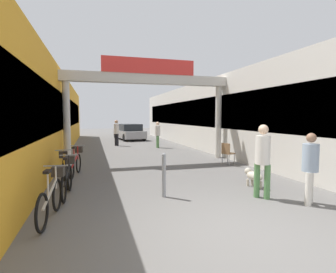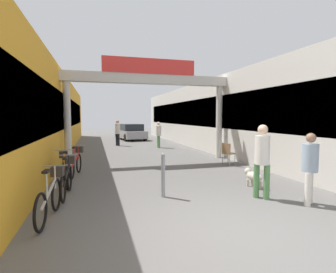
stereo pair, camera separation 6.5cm
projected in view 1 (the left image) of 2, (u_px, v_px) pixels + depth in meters
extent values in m
plane|color=#605E5B|center=(240.00, 232.00, 4.41)|extent=(80.00, 80.00, 0.00)
cube|color=gold|center=(37.00, 116.00, 13.38)|extent=(3.00, 26.00, 3.95)
cube|color=black|center=(67.00, 112.00, 13.78)|extent=(0.04, 23.40, 1.58)
cube|color=beige|center=(217.00, 116.00, 16.21)|extent=(3.00, 26.00, 3.95)
cube|color=black|center=(195.00, 113.00, 15.78)|extent=(0.04, 23.40, 1.58)
cylinder|color=beige|center=(67.00, 123.00, 10.48)|extent=(0.28, 0.28, 3.36)
cylinder|color=beige|center=(218.00, 122.00, 12.33)|extent=(0.28, 0.28, 3.36)
cube|color=beige|center=(148.00, 79.00, 11.26)|extent=(7.40, 0.44, 0.40)
cube|color=red|center=(149.00, 66.00, 11.03)|extent=(3.96, 0.10, 0.64)
cylinder|color=#4C7F47|center=(257.00, 180.00, 6.31)|extent=(0.20, 0.20, 0.82)
cylinder|color=#4C7F47|center=(267.00, 182.00, 6.17)|extent=(0.20, 0.20, 0.82)
cylinder|color=silver|center=(263.00, 150.00, 6.18)|extent=(0.48, 0.48, 0.68)
sphere|color=beige|center=(263.00, 130.00, 6.15)|extent=(0.33, 0.33, 0.23)
cylinder|color=silver|center=(308.00, 189.00, 5.71)|extent=(0.20, 0.20, 0.74)
cylinder|color=silver|center=(310.00, 187.00, 5.90)|extent=(0.20, 0.20, 0.74)
cylinder|color=#8C9EB2|center=(311.00, 158.00, 5.76)|extent=(0.48, 0.48, 0.61)
sphere|color=#8C664C|center=(311.00, 138.00, 5.72)|extent=(0.29, 0.29, 0.21)
cylinder|color=#4C7F47|center=(157.00, 142.00, 16.50)|extent=(0.15, 0.15, 0.75)
cylinder|color=#4C7F47|center=(158.00, 142.00, 16.27)|extent=(0.15, 0.15, 0.75)
cylinder|color=silver|center=(158.00, 131.00, 16.33)|extent=(0.36, 0.36, 0.62)
sphere|color=beige|center=(158.00, 124.00, 16.30)|extent=(0.22, 0.22, 0.21)
cylinder|color=black|center=(118.00, 140.00, 17.38)|extent=(0.19, 0.19, 0.80)
cylinder|color=black|center=(116.00, 140.00, 17.56)|extent=(0.19, 0.19, 0.80)
cylinder|color=silver|center=(116.00, 129.00, 17.41)|extent=(0.45, 0.45, 0.66)
sphere|color=tan|center=(116.00, 122.00, 17.38)|extent=(0.30, 0.30, 0.23)
ellipsoid|color=beige|center=(254.00, 176.00, 7.21)|extent=(0.31, 0.62, 0.24)
sphere|color=beige|center=(248.00, 171.00, 7.46)|extent=(0.22, 0.22, 0.20)
sphere|color=white|center=(250.00, 175.00, 7.38)|extent=(0.16, 0.16, 0.14)
cylinder|color=beige|center=(248.00, 182.00, 7.37)|extent=(0.08, 0.08, 0.19)
cylinder|color=beige|center=(252.00, 182.00, 7.42)|extent=(0.08, 0.08, 0.19)
cylinder|color=beige|center=(256.00, 186.00, 7.04)|extent=(0.08, 0.08, 0.19)
cylinder|color=beige|center=(261.00, 185.00, 7.09)|extent=(0.08, 0.08, 0.19)
torus|color=black|center=(57.00, 195.00, 5.40)|extent=(0.13, 0.67, 0.67)
torus|color=black|center=(42.00, 213.00, 4.40)|extent=(0.13, 0.67, 0.67)
cube|color=beige|center=(50.00, 193.00, 4.89)|extent=(0.14, 0.94, 0.34)
cylinder|color=beige|center=(48.00, 184.00, 4.75)|extent=(0.04, 0.04, 0.42)
cube|color=black|center=(47.00, 172.00, 4.73)|extent=(0.12, 0.23, 0.05)
cylinder|color=beige|center=(56.00, 177.00, 5.31)|extent=(0.04, 0.04, 0.46)
cylinder|color=gray|center=(55.00, 166.00, 5.30)|extent=(0.46, 0.08, 0.03)
cube|color=#332D28|center=(58.00, 172.00, 5.50)|extent=(0.26, 0.23, 0.20)
torus|color=black|center=(70.00, 178.00, 6.87)|extent=(0.08, 0.67, 0.67)
torus|color=black|center=(64.00, 188.00, 5.88)|extent=(0.08, 0.67, 0.67)
cube|color=black|center=(67.00, 176.00, 6.36)|extent=(0.08, 0.94, 0.34)
cylinder|color=black|center=(66.00, 168.00, 6.23)|extent=(0.03, 0.03, 0.42)
cube|color=black|center=(66.00, 158.00, 6.21)|extent=(0.11, 0.22, 0.05)
cylinder|color=black|center=(69.00, 164.00, 6.78)|extent=(0.03, 0.03, 0.46)
cylinder|color=gray|center=(69.00, 155.00, 6.77)|extent=(0.46, 0.05, 0.03)
cube|color=#332D28|center=(70.00, 160.00, 6.97)|extent=(0.25, 0.21, 0.20)
torus|color=black|center=(64.00, 170.00, 7.87)|extent=(0.16, 0.67, 0.67)
torus|color=black|center=(67.00, 177.00, 6.96)|extent=(0.16, 0.67, 0.67)
cube|color=gold|center=(65.00, 167.00, 7.40)|extent=(0.19, 0.94, 0.34)
cylinder|color=gold|center=(65.00, 160.00, 7.28)|extent=(0.04, 0.04, 0.42)
cube|color=black|center=(65.00, 152.00, 7.26)|extent=(0.13, 0.23, 0.05)
cylinder|color=gold|center=(64.00, 158.00, 7.79)|extent=(0.04, 0.04, 0.46)
cylinder|color=gray|center=(63.00, 150.00, 7.77)|extent=(0.46, 0.10, 0.03)
cube|color=#332D28|center=(63.00, 155.00, 7.97)|extent=(0.27, 0.24, 0.20)
torus|color=black|center=(78.00, 163.00, 9.06)|extent=(0.15, 0.67, 0.67)
torus|color=black|center=(71.00, 169.00, 8.05)|extent=(0.15, 0.67, 0.67)
cube|color=red|center=(75.00, 161.00, 8.54)|extent=(0.18, 0.94, 0.34)
cylinder|color=red|center=(74.00, 154.00, 8.41)|extent=(0.04, 0.04, 0.42)
cube|color=black|center=(74.00, 148.00, 8.39)|extent=(0.13, 0.23, 0.05)
cylinder|color=red|center=(78.00, 153.00, 8.97)|extent=(0.04, 0.04, 0.46)
cylinder|color=gray|center=(78.00, 146.00, 8.96)|extent=(0.46, 0.10, 0.03)
cube|color=#332D28|center=(79.00, 150.00, 9.17)|extent=(0.27, 0.23, 0.20)
cylinder|color=gray|center=(164.00, 177.00, 6.33)|extent=(0.10, 0.10, 0.99)
sphere|color=gray|center=(164.00, 155.00, 6.29)|extent=(0.10, 0.10, 0.10)
cylinder|color=gray|center=(228.00, 158.00, 10.80)|extent=(0.04, 0.04, 0.45)
cylinder|color=gray|center=(234.00, 159.00, 10.53)|extent=(0.04, 0.04, 0.45)
cylinder|color=gray|center=(222.00, 159.00, 10.58)|extent=(0.04, 0.04, 0.45)
cylinder|color=gray|center=(229.00, 160.00, 10.32)|extent=(0.04, 0.04, 0.45)
cube|color=olive|center=(228.00, 153.00, 10.54)|extent=(0.52, 0.52, 0.04)
cube|color=olive|center=(226.00, 148.00, 10.41)|extent=(0.19, 0.38, 0.40)
cube|color=#99999E|center=(129.00, 134.00, 22.14)|extent=(2.34, 4.22, 0.60)
cube|color=#1E2328|center=(130.00, 127.00, 21.96)|extent=(1.89, 2.41, 0.55)
cylinder|color=black|center=(116.00, 135.00, 23.13)|extent=(0.29, 0.62, 0.60)
cylinder|color=black|center=(133.00, 135.00, 23.79)|extent=(0.29, 0.62, 0.60)
cylinder|color=black|center=(125.00, 138.00, 20.50)|extent=(0.29, 0.62, 0.60)
cylinder|color=black|center=(144.00, 137.00, 21.17)|extent=(0.29, 0.62, 0.60)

